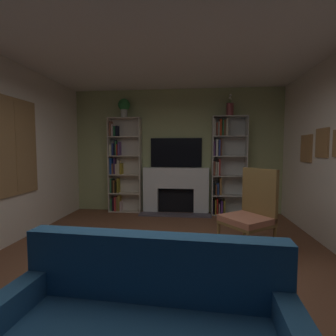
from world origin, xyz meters
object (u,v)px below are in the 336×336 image
tv (176,153)px  coffee_table (160,275)px  bookshelf_right (224,165)px  vase_with_flowers (230,109)px  potted_plant (124,106)px  armchair (251,212)px  bookshelf_left (121,167)px  fireplace (176,189)px

tv → coffee_table: size_ratio=1.43×
bookshelf_right → vase_with_flowers: (0.10, -0.03, 1.22)m
bookshelf_right → potted_plant: 2.61m
tv → armchair: size_ratio=0.98×
bookshelf_left → vase_with_flowers: (2.44, -0.06, 1.28)m
bookshelf_right → coffee_table: bearing=-105.4°
bookshelf_right → armchair: (0.12, -2.14, -0.51)m
bookshelf_left → armchair: 3.32m
fireplace → coffee_table: (0.11, -3.51, -0.22)m
bookshelf_right → potted_plant: size_ratio=5.15×
potted_plant → coffee_table: potted_plant is taller
vase_with_flowers → armchair: (0.03, -2.11, -1.73)m
tv → bookshelf_right: 1.11m
bookshelf_right → vase_with_flowers: size_ratio=4.59×
bookshelf_left → potted_plant: bearing=-30.9°
vase_with_flowers → coffee_table: vase_with_flowers is taller
tv → bookshelf_right: size_ratio=0.54×
tv → fireplace: bearing=-90.0°
potted_plant → bookshelf_right: bearing=0.8°
potted_plant → tv: bearing=5.8°
tv → potted_plant: 1.58m
tv → vase_with_flowers: bearing=-5.8°
bookshelf_left → armchair: bearing=-41.3°
vase_with_flowers → bookshelf_left: bearing=178.7°
armchair → vase_with_flowers: bearing=90.7°
bookshelf_left → potted_plant: (0.09, -0.06, 1.38)m
bookshelf_right → coffee_table: size_ratio=2.66×
tv → vase_with_flowers: vase_with_flowers is taller
fireplace → potted_plant: bearing=-178.3°
bookshelf_left → coffee_table: bookshelf_left is taller
bookshelf_left → coffee_table: 3.86m
potted_plant → coffee_table: size_ratio=0.52×
fireplace → potted_plant: potted_plant is taller
tv → bookshelf_left: (-1.27, -0.06, -0.33)m
tv → vase_with_flowers: size_ratio=2.46×
bookshelf_left → potted_plant: size_ratio=5.15×
potted_plant → vase_with_flowers: (2.35, -0.00, -0.10)m
tv → coffee_table: bearing=-88.2°
armchair → fireplace: bearing=119.2°
armchair → coffee_table: bearing=-128.5°
fireplace → bookshelf_right: bookshelf_right is taller
fireplace → bookshelf_right: (1.08, -0.00, 0.56)m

